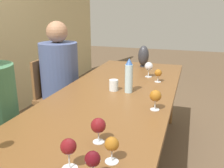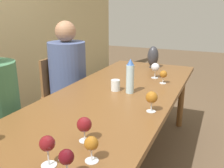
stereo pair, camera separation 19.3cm
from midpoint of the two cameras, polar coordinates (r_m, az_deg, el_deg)
The scene contains 13 objects.
dining_table at distance 2.04m, azimuth 3.46°, elevation -4.02°, with size 2.49×0.94×0.73m.
water_bottle at distance 2.01m, azimuth 6.92°, elevation 1.66°, with size 0.06×0.06×0.28m.
water_tumbler at distance 2.08m, azimuth 3.46°, elevation -0.32°, with size 0.08×0.08×0.09m.
vase at distance 2.93m, azimuth 11.23°, elevation 6.15°, with size 0.12×0.12×0.25m.
wine_glass_0 at distance 1.29m, azimuth -2.07°, elevation -9.42°, with size 0.08×0.08×0.13m.
wine_glass_1 at distance 1.14m, azimuth 0.23°, elevation -13.73°, with size 0.07×0.07×0.12m.
wine_glass_2 at distance 1.68m, azimuth 12.33°, elevation -3.11°, with size 0.08×0.08×0.14m.
wine_glass_3 at distance 1.11m, azimuth -9.70°, elevation -13.61°, with size 0.07×0.07×0.14m.
wine_glass_5 at distance 1.03m, azimuth -4.91°, elevation -16.71°, with size 0.07×0.07×0.14m.
wine_glass_6 at distance 2.34m, azimuth 14.00°, elevation 2.10°, with size 0.07×0.07×0.12m.
wine_glass_7 at distance 2.50m, azimuth 12.07°, elevation 3.68°, with size 0.08×0.08×0.15m.
chair_far at distance 2.82m, azimuth -9.02°, elevation -1.97°, with size 0.44×0.44×0.88m.
person_far at distance 2.72m, azimuth -7.76°, elevation 1.44°, with size 0.40×0.40×1.28m.
Camera 2 is at (-1.75, -0.75, 1.40)m, focal length 40.00 mm.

